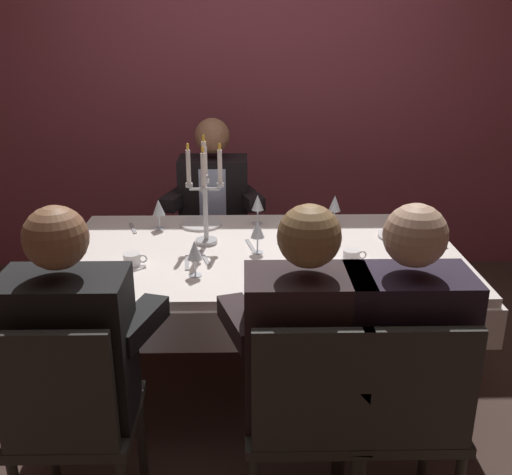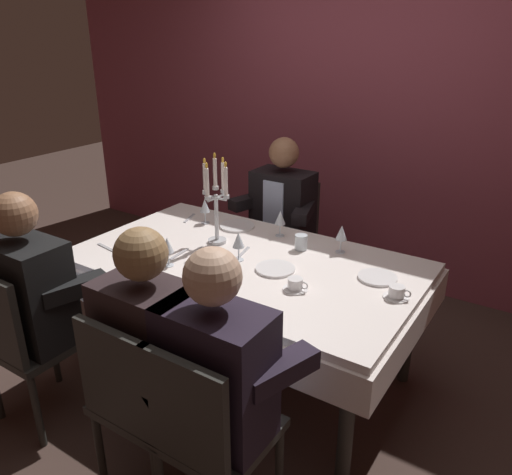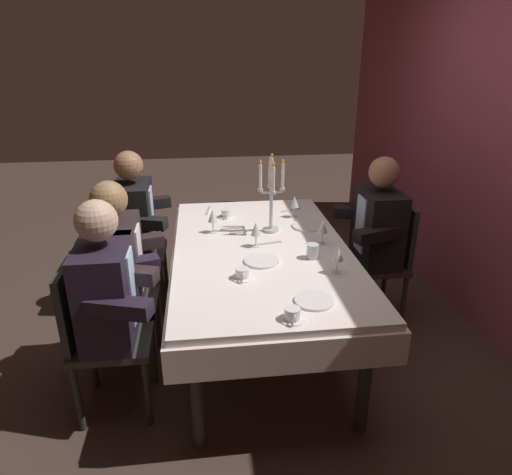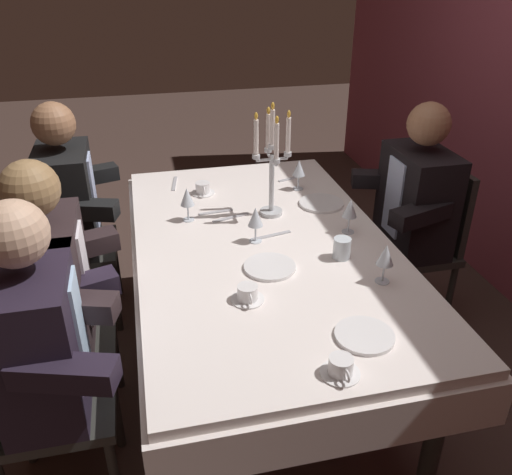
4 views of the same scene
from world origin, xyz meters
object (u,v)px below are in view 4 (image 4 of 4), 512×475
object	(u,v)px
dining_table	(264,266)
water_tumbler_0	(342,248)
coffee_cup_0	(203,189)
wine_glass_1	(299,169)
coffee_cup_2	(341,367)
wine_glass_4	(350,209)
seated_diner_3	(38,340)
wine_glass_0	(256,218)
seated_diner_1	(418,200)
seated_diner_2	(49,284)
dinner_plate_2	(364,336)
wine_glass_3	(386,256)
seated_diner_0	(66,199)
wine_glass_2	(187,198)
dinner_plate_0	(321,203)
dinner_plate_1	(270,267)
coffee_cup_1	(248,294)
candelabra	(272,164)

from	to	relation	value
dining_table	water_tumbler_0	xyz separation A→B (m)	(0.20, 0.28, 0.16)
coffee_cup_0	wine_glass_1	bearing A→B (deg)	83.85
water_tumbler_0	coffee_cup_2	distance (m)	0.70
wine_glass_4	seated_diner_3	bearing A→B (deg)	-69.49
wine_glass_4	wine_glass_0	bearing A→B (deg)	-91.32
seated_diner_1	seated_diner_2	world-z (taller)	same
wine_glass_4	water_tumbler_0	size ratio (longest dim) A/B	1.82
water_tumbler_0	seated_diner_3	bearing A→B (deg)	-76.90
dinner_plate_2	wine_glass_3	distance (m)	0.38
dinner_plate_2	seated_diner_0	bearing A→B (deg)	-142.60
wine_glass_2	coffee_cup_2	xyz separation A→B (m)	(1.15, 0.33, -0.09)
dinner_plate_0	seated_diner_3	bearing A→B (deg)	-58.00
water_tumbler_0	wine_glass_1	bearing A→B (deg)	177.28
wine_glass_2	coffee_cup_2	bearing A→B (deg)	16.01
dinner_plate_1	coffee_cup_0	distance (m)	0.82
seated_diner_3	dinner_plate_0	bearing A→B (deg)	122.00
wine_glass_3	water_tumbler_0	distance (m)	0.24
seated_diner_2	wine_glass_0	bearing A→B (deg)	99.81
coffee_cup_1	coffee_cup_2	distance (m)	0.48
water_tumbler_0	seated_diner_2	distance (m)	1.17
wine_glass_1	candelabra	bearing A→B (deg)	-39.56
coffee_cup_2	seated_diner_3	bearing A→B (deg)	-112.52
candelabra	wine_glass_2	xyz separation A→B (m)	(-0.02, -0.40, -0.14)
wine_glass_0	seated_diner_3	size ratio (longest dim) A/B	0.13
wine_glass_4	coffee_cup_0	xyz separation A→B (m)	(-0.58, -0.58, -0.09)
dining_table	wine_glass_0	xyz separation A→B (m)	(-0.02, -0.03, 0.23)
wine_glass_2	seated_diner_2	bearing A→B (deg)	-54.29
coffee_cup_0	seated_diner_0	xyz separation A→B (m)	(-0.09, -0.70, -0.03)
dinner_plate_0	seated_diner_1	xyz separation A→B (m)	(0.05, 0.51, -0.01)
coffee_cup_2	wine_glass_2	bearing A→B (deg)	-163.99
dinner_plate_2	wine_glass_4	size ratio (longest dim) A/B	1.22
dining_table	seated_diner_0	size ratio (longest dim) A/B	1.56
dinner_plate_2	seated_diner_1	xyz separation A→B (m)	(-0.98, 0.71, -0.01)
dinner_plate_1	wine_glass_4	world-z (taller)	wine_glass_4
seated_diner_3	wine_glass_1	bearing A→B (deg)	129.80
coffee_cup_0	coffee_cup_2	size ratio (longest dim) A/B	1.00
seated_diner_0	wine_glass_2	bearing A→B (deg)	56.78
wine_glass_1	seated_diner_2	size ratio (longest dim) A/B	0.13
wine_glass_2	seated_diner_1	distance (m)	1.19
wine_glass_1	wine_glass_4	world-z (taller)	same
seated_diner_0	seated_diner_1	distance (m)	1.82
dining_table	candelabra	world-z (taller)	candelabra
seated_diner_0	seated_diner_1	xyz separation A→B (m)	(0.41, 1.77, 0.00)
candelabra	dinner_plate_0	size ratio (longest dim) A/B	2.44
seated_diner_1	seated_diner_3	bearing A→B (deg)	-67.26
coffee_cup_2	water_tumbler_0	bearing A→B (deg)	158.86
dinner_plate_1	wine_glass_1	xyz separation A→B (m)	(-0.75, 0.35, 0.11)
wine_glass_3	coffee_cup_2	size ratio (longest dim) A/B	1.24
wine_glass_0	water_tumbler_0	world-z (taller)	wine_glass_0
dinner_plate_0	seated_diner_0	bearing A→B (deg)	-106.04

